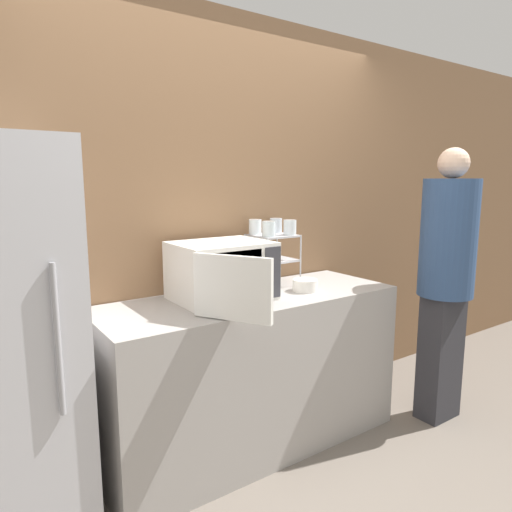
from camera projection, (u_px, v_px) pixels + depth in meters
ground_plane at (284, 469)px, 2.54m from camera, size 12.00×12.00×0.00m
wall_back at (219, 226)px, 2.88m from camera, size 8.00×0.06×2.60m
counter at (252, 371)px, 2.73m from camera, size 1.80×0.64×0.92m
microwave at (222, 271)px, 2.55m from camera, size 0.55×0.78×0.33m
dish_rack at (272, 249)px, 2.90m from camera, size 0.27×0.26×0.33m
glass_front_left at (269, 229)px, 2.78m from camera, size 0.08×0.08×0.10m
glass_back_right at (276, 225)px, 2.99m from camera, size 0.08×0.08×0.10m
glass_front_right at (290, 227)px, 2.87m from camera, size 0.08×0.08×0.10m
glass_back_left at (255, 227)px, 2.90m from camera, size 0.08×0.08×0.10m
bowl at (305, 285)px, 2.77m from camera, size 0.15×0.15×0.07m
person at (446, 271)px, 2.95m from camera, size 0.35×0.35×1.79m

